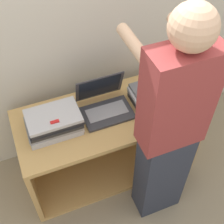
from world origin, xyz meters
TOP-DOWN VIEW (x-y plane):
  - ground_plane at (0.00, 0.00)m, footprint 12.00×12.00m
  - wall_back at (0.00, 0.73)m, footprint 8.00×0.05m
  - cart at (0.00, 0.39)m, footprint 1.40×0.63m
  - laptop_open at (0.00, 0.37)m, footprint 0.37×0.32m
  - laptop_stack_left at (-0.40, 0.32)m, footprint 0.40×0.26m
  - laptop_stack_right at (0.40, 0.31)m, footprint 0.39×0.27m
  - person at (0.24, -0.16)m, footprint 0.40×0.54m
  - inventory_tag at (-0.40, 0.25)m, footprint 0.06×0.02m

SIDE VIEW (x-z plane):
  - ground_plane at x=0.00m, z-range 0.00..0.00m
  - cart at x=0.00m, z-range 0.00..0.69m
  - laptop_open at x=0.00m, z-range 0.62..0.87m
  - laptop_stack_right at x=0.40m, z-range 0.69..0.82m
  - laptop_stack_left at x=-0.40m, z-range 0.69..0.84m
  - inventory_tag at x=-0.40m, z-range 0.84..0.85m
  - person at x=0.24m, z-range 0.02..1.81m
  - wall_back at x=0.00m, z-range 0.00..2.40m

